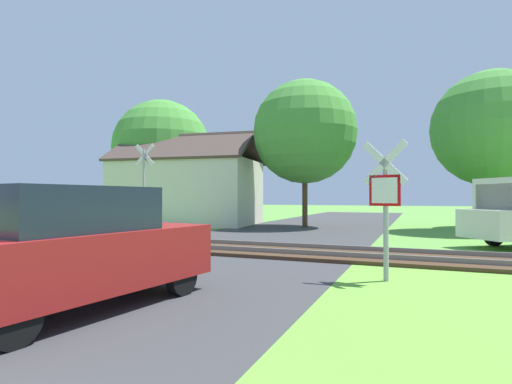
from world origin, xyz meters
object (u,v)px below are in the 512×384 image
house (189,190)px  tree_left (162,149)px  crossing_sign_far (144,184)px  tree_center (305,132)px  tree_right (492,129)px  parked_car (80,248)px  stop_sign_near (385,199)px

house → tree_left: (-3.15, 1.67, 2.88)m
crossing_sign_far → tree_center: size_ratio=0.47×
house → tree_right: 16.52m
tree_left → tree_right: bearing=-3.1°
house → tree_left: tree_left is taller
tree_center → tree_left: (-10.41, 1.44, -0.27)m
house → parked_car: 18.71m
crossing_sign_far → tree_right: (13.44, 8.55, 2.71)m
crossing_sign_far → tree_right: size_ratio=0.49×
stop_sign_near → house: house is taller
tree_left → tree_right: (19.42, -1.04, -0.06)m
stop_sign_near → tree_left: 21.62m
crossing_sign_far → house: bearing=104.1°
stop_sign_near → tree_right: bearing=-92.6°
stop_sign_near → parked_car: size_ratio=0.65×
crossing_sign_far → tree_right: tree_right is taller
house → crossing_sign_far: bearing=-77.5°
tree_left → stop_sign_near: bearing=-43.1°
crossing_sign_far → parked_car: bearing=-62.5°
house → tree_center: 7.92m
tree_right → parked_car: bearing=-114.3°
house → tree_right: bearing=-5.0°
house → stop_sign_near: bearing=-53.3°
house → parked_car: house is taller
crossing_sign_far → tree_right: 16.15m
tree_left → crossing_sign_far: bearing=-58.0°
stop_sign_near → parked_car: 5.45m
tree_center → tree_right: (9.01, 0.39, -0.34)m
crossing_sign_far → tree_left: size_ratio=0.46×
stop_sign_near → tree_right: size_ratio=0.36×
house → tree_center: bearing=-5.3°
crossing_sign_far → parked_car: crossing_sign_far is taller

